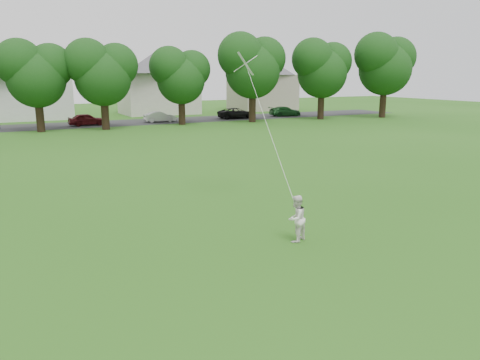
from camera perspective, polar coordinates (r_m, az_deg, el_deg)
ground at (r=11.05m, az=-5.37°, el=-14.97°), size 160.00×160.00×0.00m
street at (r=51.48m, az=-23.50°, el=5.97°), size 90.00×7.00×0.01m
older_boy at (r=14.72m, az=6.87°, el=-4.69°), size 0.89×0.80×1.49m
kite at (r=16.66m, az=3.42°, el=6.45°), size 1.00×3.27×7.02m
tree_row at (r=45.94m, az=-18.58°, el=13.31°), size 82.98×8.97×10.30m
parked_cars at (r=50.61m, az=-21.22°, el=6.75°), size 62.91×2.35×1.28m
house_row at (r=61.17m, az=-25.39°, el=11.41°), size 77.08×13.69×10.51m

